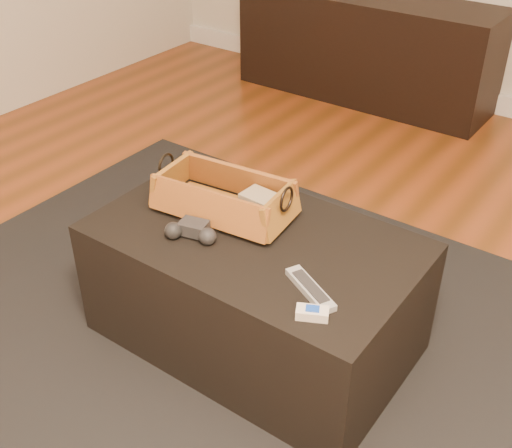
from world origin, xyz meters
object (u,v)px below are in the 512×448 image
Objects in this scene: media_cabinet at (366,48)px; ottoman at (255,289)px; silver_remote at (310,289)px; cream_gadget at (312,313)px; game_controller at (192,231)px; tv_remote at (216,206)px; wicker_basket at (224,199)px.

ottoman is (0.73, -2.15, -0.08)m from media_cabinet.
cream_gadget is at bearing -55.51° from silver_remote.
game_controller reaches higher than silver_remote.
cream_gadget reaches higher than ottoman.
game_controller is (0.03, -0.15, -0.00)m from tv_remote.
ottoman is 2.14× the size of wicker_basket.
game_controller reaches higher than ottoman.
game_controller is 0.42m from silver_remote.
media_cabinet is 16.45× the size of cream_gadget.
wicker_basket is (0.58, -2.10, 0.18)m from media_cabinet.
media_cabinet is 1.54× the size of ottoman.
silver_remote is at bearing -31.73° from tv_remote.
silver_remote is at bearing -22.51° from wicker_basket.
tv_remote reaches higher than cream_gadget.
cream_gadget is (1.07, -2.36, 0.14)m from media_cabinet.
cream_gadget is (0.49, -0.26, -0.04)m from wicker_basket.
ottoman is 0.30m from tv_remote.
tv_remote is 0.50× the size of wicker_basket.
tv_remote reaches higher than ottoman.
silver_remote is (1.01, -2.28, 0.14)m from media_cabinet.
ottoman is at bearing 40.76° from game_controller.
media_cabinet is 7.88× the size of silver_remote.
wicker_basket is at bearing 30.87° from tv_remote.
media_cabinet is 2.35m from game_controller.
media_cabinet reaches higher than ottoman.
game_controller is 0.88× the size of silver_remote.
tv_remote is (-0.17, 0.03, 0.24)m from ottoman.
tv_remote is 1.20× the size of silver_remote.
wicker_basket reaches higher than game_controller.
game_controller is (0.59, -2.27, 0.16)m from media_cabinet.
silver_remote is at bearing 124.49° from cream_gadget.
tv_remote is at bearing -75.29° from media_cabinet.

